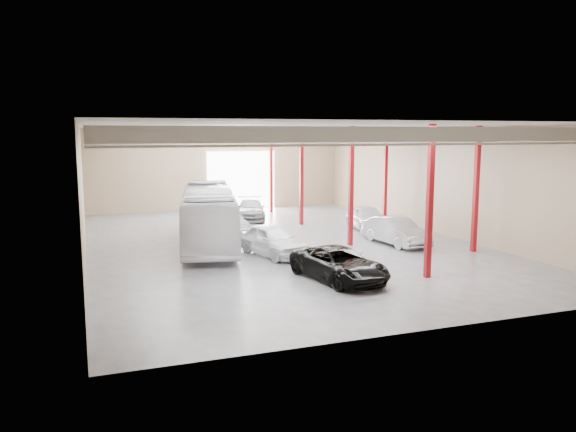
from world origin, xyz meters
TOP-DOWN VIEW (x-y plane):
  - depot_shell at (0.13, 0.48)m, footprint 22.12×32.12m
  - coach_bus at (-4.06, 0.96)m, footprint 5.33×12.90m
  - black_sedan at (-0.23, -9.05)m, footprint 3.39×5.69m
  - car_row_a at (-1.41, -3.12)m, footprint 3.19×5.30m
  - car_row_b at (-2.00, 4.50)m, footprint 2.08×4.40m
  - car_row_c at (1.02, 9.70)m, footprint 3.50×5.74m
  - car_right_near at (6.43, -2.76)m, footprint 2.11×5.09m
  - car_right_far at (7.26, 2.44)m, footprint 2.66×5.13m

SIDE VIEW (x-z plane):
  - car_row_b at x=-2.00m, z-range 0.00..1.39m
  - black_sedan at x=-0.23m, z-range 0.00..1.48m
  - car_row_c at x=1.02m, z-range 0.00..1.56m
  - car_right_near at x=6.43m, z-range 0.00..1.64m
  - car_right_far at x=7.26m, z-range 0.00..1.67m
  - car_row_a at x=-1.41m, z-range 0.00..1.69m
  - coach_bus at x=-4.06m, z-range 0.00..3.50m
  - depot_shell at x=0.13m, z-range 1.44..8.51m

